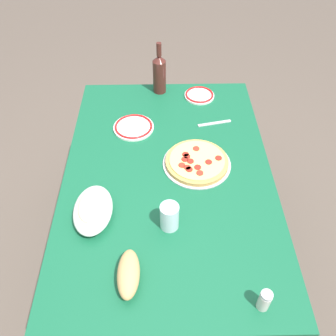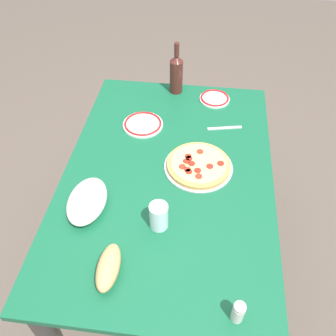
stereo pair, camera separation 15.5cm
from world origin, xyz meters
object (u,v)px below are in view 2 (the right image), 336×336
Objects in this scene: bread_loaf at (108,267)px; side_plate_far at (215,98)px; pepperoni_pizza at (198,165)px; water_glass at (159,216)px; spice_shaker at (238,312)px; dining_table at (168,190)px; side_plate_near at (143,124)px; baked_pasta_dish at (87,200)px; wine_bottle at (176,73)px.

side_plate_far is at bearing -17.01° from bread_loaf.
pepperoni_pizza is 2.65× the size of water_glass.
side_plate_far is 1.85× the size of spice_shaker.
side_plate_near is (0.30, 0.16, 0.13)m from dining_table.
bread_loaf is (-0.27, -0.15, -0.01)m from baked_pasta_dish.
baked_pasta_dish is 1.49× the size of side_plate_far.
baked_pasta_dish is 0.31m from bread_loaf.
wine_bottle is 1.56× the size of bread_loaf.
dining_table is 5.71× the size of baked_pasta_dish.
baked_pasta_dish is at bearing 29.30° from bread_loaf.
pepperoni_pizza is at bearing -57.24° from baked_pasta_dish.
bread_loaf is at bearing 153.45° from pepperoni_pizza.
baked_pasta_dish is 0.69m from spice_shaker.
water_glass is 0.71× the size of side_plate_far.
spice_shaker is at bearing -174.52° from side_plate_far.
water_glass is at bearing -177.69° from wine_bottle.
water_glass is (-0.28, -0.00, 0.18)m from dining_table.
water_glass reaches higher than side_plate_far.
baked_pasta_dish is at bearing 166.10° from side_plate_near.
spice_shaker reaches higher than baked_pasta_dish.
dining_table is at bearing 26.16° from spice_shaker.
spice_shaker is at bearing -164.98° from wine_bottle.
bread_loaf is (-1.11, 0.11, -0.08)m from wine_bottle.
wine_bottle is (0.84, -0.26, 0.07)m from baked_pasta_dish.
side_plate_far is 1.16m from spice_shaker.
baked_pasta_dish is at bearing 162.86° from wine_bottle.
bread_loaf is at bearing -150.70° from baked_pasta_dish.
baked_pasta_dish reaches higher than dining_table.
dining_table is at bearing -176.89° from wine_bottle.
water_glass is 0.26m from bread_loaf.
spice_shaker is at bearing -137.77° from water_glass.
baked_pasta_dish is 1.32× the size of bread_loaf.
side_plate_near is at bearing 48.99° from pepperoni_pizza.
side_plate_near is (0.25, 0.29, -0.01)m from pepperoni_pizza.
water_glass is 1.31× the size of spice_shaker.
pepperoni_pizza is 0.60m from wine_bottle.
bread_loaf is at bearing -178.46° from side_plate_near.
wine_bottle is 1.26m from spice_shaker.
wine_bottle is 1.12m from bread_loaf.
baked_pasta_dish is 2.76× the size of spice_shaker.
side_plate_far is at bearing 5.48° from spice_shaker.
spice_shaker is at bearing -153.11° from side_plate_near.
pepperoni_pizza is at bearing -69.02° from dining_table.
water_glass reaches higher than pepperoni_pizza.
side_plate_near is at bearing 1.54° from bread_loaf.
spice_shaker is at bearing -153.84° from dining_table.
bread_loaf is 0.45m from spice_shaker.
wine_bottle reaches higher than side_plate_near.
pepperoni_pizza is (0.05, -0.13, 0.13)m from dining_table.
side_plate_far is at bearing -104.46° from wine_bottle.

